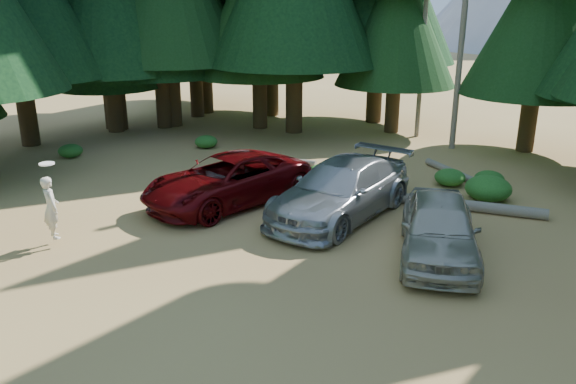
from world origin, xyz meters
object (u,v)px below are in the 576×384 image
frisbee_player (51,207)px  red_pickup (228,180)px  silver_minivan_right (439,228)px  log_left (269,159)px  silver_minivan_center (341,190)px  log_mid (452,172)px  log_right (455,204)px

frisbee_player → red_pickup: bearing=-87.7°
silver_minivan_right → log_left: silver_minivan_right is taller
silver_minivan_center → log_left: size_ratio=1.47×
silver_minivan_right → red_pickup: bearing=156.7°
frisbee_player → log_mid: 13.21m
red_pickup → silver_minivan_center: size_ratio=0.97×
silver_minivan_center → log_right: 3.54m
silver_minivan_center → red_pickup: bearing=-162.1°
log_mid → red_pickup: bearing=-88.7°
red_pickup → frisbee_player: (-1.94, -4.71, 0.28)m
red_pickup → frisbee_player: size_ratio=2.79×
frisbee_player → silver_minivan_center: bearing=-110.0°
frisbee_player → log_right: size_ratio=0.38×
log_left → log_mid: size_ratio=1.24×
log_mid → log_left: bearing=-124.4°
red_pickup → log_left: size_ratio=1.43×
red_pickup → log_mid: red_pickup is taller
silver_minivan_right → frisbee_player: bearing=-172.2°
log_mid → log_right: 3.63m
red_pickup → silver_minivan_right: red_pickup is taller
log_left → log_right: 7.66m
log_left → red_pickup: bearing=-81.7°
red_pickup → silver_minivan_right: 6.60m
log_right → log_left: bearing=158.3°
log_left → log_mid: 6.75m
red_pickup → log_left: red_pickup is taller
log_mid → log_right: bearing=-34.5°
silver_minivan_center → frisbee_player: bearing=-128.4°
red_pickup → silver_minivan_center: silver_minivan_center is taller
log_mid → log_right: (0.96, -3.50, 0.04)m
red_pickup → frisbee_player: frisbee_player is taller
red_pickup → log_mid: (5.15, 6.41, -0.62)m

